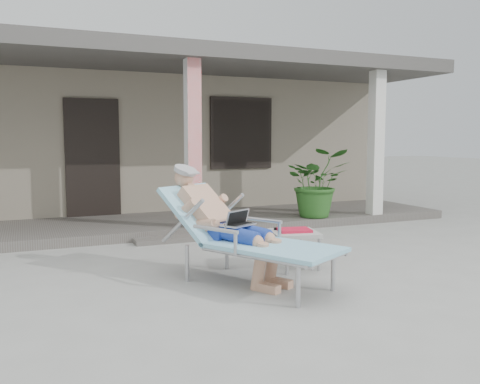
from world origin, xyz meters
name	(u,v)px	position (x,y,z in m)	size (l,w,h in m)	color
ground	(249,268)	(0.00, 0.00, 0.00)	(60.00, 60.00, 0.00)	#9E9E99
house	(136,133)	(0.00, 6.50, 1.67)	(10.40, 5.40, 3.30)	gray
porch_deck	(179,223)	(0.00, 3.00, 0.07)	(10.00, 2.00, 0.15)	#605B56
porch_overhang	(178,64)	(0.00, 2.95, 2.79)	(10.00, 2.30, 2.85)	silver
porch_step	(200,237)	(0.00, 1.85, 0.04)	(2.00, 0.30, 0.07)	#605B56
lounger	(234,205)	(-0.37, -0.45, 0.83)	(1.64, 2.12, 1.34)	#B7B7BC
side_table	(294,235)	(0.48, -0.24, 0.40)	(0.64, 0.64, 0.48)	#ADADA8
potted_palm	(317,183)	(2.35, 2.28, 0.76)	(1.10, 0.95, 1.22)	#26591E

